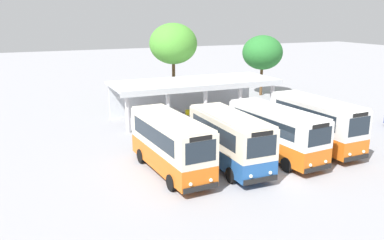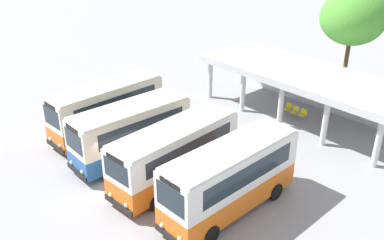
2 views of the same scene
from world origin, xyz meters
TOP-DOWN VIEW (x-y plane):
  - ground_plane at (0.00, 0.00)m, footprint 180.00×180.00m
  - city_bus_nearest_orange at (-5.01, 2.26)m, footprint 2.54×7.70m
  - city_bus_second_in_row at (-1.43, 1.66)m, footprint 2.36×7.15m
  - city_bus_middle_cream at (2.14, 1.99)m, footprint 2.79×7.77m
  - city_bus_fourth_amber at (5.72, 2.41)m, footprint 2.40×7.61m
  - terminal_canopy at (1.66, 14.27)m, footprint 14.79×5.59m
  - waiting_chair_end_by_column at (0.91, 13.40)m, footprint 0.44×0.44m
  - waiting_chair_second_from_end at (1.56, 13.33)m, footprint 0.44×0.44m
  - waiting_chair_middle_seat at (2.20, 13.36)m, footprint 0.44×0.44m
  - roadside_tree_behind_canopy at (1.74, 18.99)m, footprint 4.71×4.71m
  - roadside_tree_east_of_canopy at (13.00, 20.22)m, footprint 4.53×4.53m

SIDE VIEW (x-z plane):
  - ground_plane at x=0.00m, z-range 0.00..0.00m
  - waiting_chair_end_by_column at x=0.91m, z-range 0.09..0.95m
  - waiting_chair_second_from_end at x=1.56m, z-range 0.09..0.95m
  - waiting_chair_middle_seat at x=2.20m, z-range 0.09..0.95m
  - city_bus_middle_cream at x=2.14m, z-range 0.17..3.45m
  - city_bus_second_in_row at x=-1.43m, z-range 0.17..3.49m
  - city_bus_nearest_orange at x=-5.01m, z-range 0.17..3.55m
  - city_bus_fourth_amber at x=5.72m, z-range 0.17..3.66m
  - terminal_canopy at x=1.66m, z-range 0.92..4.32m
  - roadside_tree_east_of_canopy at x=13.00m, z-range 1.47..8.28m
  - roadside_tree_behind_canopy at x=1.74m, z-range 2.11..10.38m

